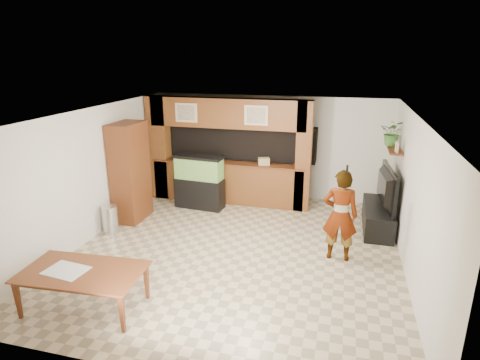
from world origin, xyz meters
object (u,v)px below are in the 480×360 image
(television, at_px, (381,187))
(person, at_px, (340,215))
(pantry_cabinet, at_px, (130,172))
(dining_table, at_px, (83,291))
(aquarium, at_px, (199,182))

(television, bearing_deg, person, 147.23)
(pantry_cabinet, height_order, dining_table, pantry_cabinet)
(pantry_cabinet, bearing_deg, television, 8.21)
(television, bearing_deg, dining_table, 127.64)
(aquarium, distance_m, dining_table, 4.31)
(television, bearing_deg, aquarium, 81.18)
(pantry_cabinet, bearing_deg, aquarium, 39.49)
(aquarium, height_order, television, television)
(pantry_cabinet, xyz_separation_m, dining_table, (1.01, -3.27, -0.79))
(aquarium, distance_m, television, 4.13)
(aquarium, bearing_deg, person, -23.23)
(aquarium, bearing_deg, pantry_cabinet, -135.65)
(pantry_cabinet, distance_m, aquarium, 1.67)
(aquarium, xyz_separation_m, dining_table, (-0.23, -4.29, -0.32))
(pantry_cabinet, distance_m, television, 5.41)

